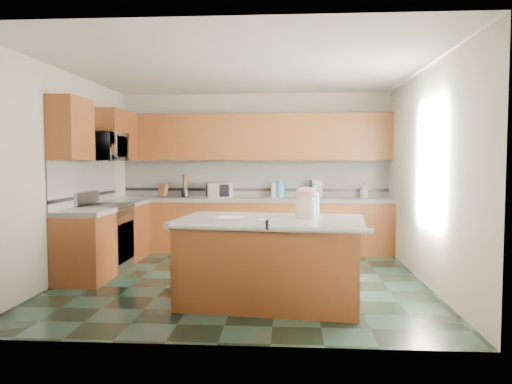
{
  "coord_description": "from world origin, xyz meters",
  "views": [
    {
      "loc": [
        0.6,
        -6.34,
        1.54
      ],
      "look_at": [
        0.15,
        0.35,
        1.12
      ],
      "focal_mm": 35.0,
      "sensor_mm": 36.0,
      "label": 1
    }
  ],
  "objects_px": {
    "island_base": "(270,264)",
    "treat_jar": "(306,207)",
    "knife_block": "(163,191)",
    "soap_bottle_island": "(313,200)",
    "toaster_oven": "(219,190)",
    "coffee_maker": "(316,189)",
    "island_top": "(270,221)"
  },
  "relations": [
    {
      "from": "soap_bottle_island",
      "to": "toaster_oven",
      "type": "xyz_separation_m",
      "value": [
        -1.47,
        2.79,
        -0.06
      ]
    },
    {
      "from": "coffee_maker",
      "to": "knife_block",
      "type": "bearing_deg",
      "value": 173.18
    },
    {
      "from": "island_base",
      "to": "treat_jar",
      "type": "relative_size",
      "value": 8.19
    },
    {
      "from": "island_top",
      "to": "soap_bottle_island",
      "type": "bearing_deg",
      "value": 36.54
    },
    {
      "from": "soap_bottle_island",
      "to": "treat_jar",
      "type": "bearing_deg",
      "value": -132.38
    },
    {
      "from": "soap_bottle_island",
      "to": "coffee_maker",
      "type": "height_order",
      "value": "soap_bottle_island"
    },
    {
      "from": "knife_block",
      "to": "island_base",
      "type": "bearing_deg",
      "value": -35.51
    },
    {
      "from": "island_base",
      "to": "knife_block",
      "type": "distance_m",
      "value": 3.69
    },
    {
      "from": "island_base",
      "to": "knife_block",
      "type": "height_order",
      "value": "knife_block"
    },
    {
      "from": "island_top",
      "to": "toaster_oven",
      "type": "height_order",
      "value": "toaster_oven"
    },
    {
      "from": "toaster_oven",
      "to": "soap_bottle_island",
      "type": "bearing_deg",
      "value": -80.28
    },
    {
      "from": "toaster_oven",
      "to": "coffee_maker",
      "type": "bearing_deg",
      "value": -16.96
    },
    {
      "from": "island_top",
      "to": "knife_block",
      "type": "distance_m",
      "value": 3.64
    },
    {
      "from": "island_base",
      "to": "soap_bottle_island",
      "type": "xyz_separation_m",
      "value": [
        0.47,
        0.27,
        0.67
      ]
    },
    {
      "from": "island_base",
      "to": "soap_bottle_island",
      "type": "bearing_deg",
      "value": 36.54
    },
    {
      "from": "treat_jar",
      "to": "toaster_oven",
      "type": "relative_size",
      "value": 0.54
    },
    {
      "from": "island_base",
      "to": "treat_jar",
      "type": "height_order",
      "value": "treat_jar"
    },
    {
      "from": "knife_block",
      "to": "treat_jar",
      "type": "bearing_deg",
      "value": -29.84
    },
    {
      "from": "treat_jar",
      "to": "coffee_maker",
      "type": "height_order",
      "value": "coffee_maker"
    },
    {
      "from": "island_top",
      "to": "knife_block",
      "type": "relative_size",
      "value": 8.78
    },
    {
      "from": "island_top",
      "to": "toaster_oven",
      "type": "distance_m",
      "value": 3.23
    },
    {
      "from": "island_top",
      "to": "coffee_maker",
      "type": "relative_size",
      "value": 6.6
    },
    {
      "from": "soap_bottle_island",
      "to": "coffee_maker",
      "type": "relative_size",
      "value": 1.23
    },
    {
      "from": "treat_jar",
      "to": "knife_block",
      "type": "relative_size",
      "value": 1.02
    },
    {
      "from": "soap_bottle_island",
      "to": "knife_block",
      "type": "bearing_deg",
      "value": 114.91
    },
    {
      "from": "island_top",
      "to": "soap_bottle_island",
      "type": "distance_m",
      "value": 0.59
    },
    {
      "from": "soap_bottle_island",
      "to": "island_top",
      "type": "bearing_deg",
      "value": -166.09
    },
    {
      "from": "island_base",
      "to": "toaster_oven",
      "type": "xyz_separation_m",
      "value": [
        -1.0,
        3.07,
        0.61
      ]
    },
    {
      "from": "island_base",
      "to": "knife_block",
      "type": "relative_size",
      "value": 8.33
    },
    {
      "from": "island_base",
      "to": "island_top",
      "type": "distance_m",
      "value": 0.46
    },
    {
      "from": "toaster_oven",
      "to": "island_base",
      "type": "bearing_deg",
      "value": -90.02
    },
    {
      "from": "knife_block",
      "to": "soap_bottle_island",
      "type": "bearing_deg",
      "value": -27.04
    }
  ]
}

